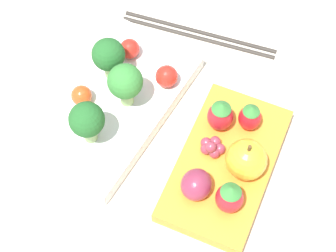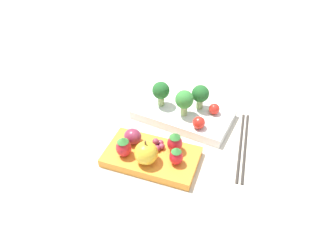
# 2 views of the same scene
# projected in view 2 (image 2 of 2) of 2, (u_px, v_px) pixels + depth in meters

# --- Properties ---
(ground_plane) EXTENTS (4.00, 4.00, 0.00)m
(ground_plane) POSITION_uv_depth(u_px,v_px,m) (166.00, 138.00, 0.66)
(ground_plane) COLOR beige
(bento_box_savoury) EXTENTS (0.23, 0.14, 0.02)m
(bento_box_savoury) POSITION_uv_depth(u_px,v_px,m) (183.00, 114.00, 0.70)
(bento_box_savoury) COLOR white
(bento_box_savoury) RESTS_ON ground_plane
(bento_box_fruit) EXTENTS (0.19, 0.12, 0.02)m
(bento_box_fruit) POSITION_uv_depth(u_px,v_px,m) (150.00, 156.00, 0.60)
(bento_box_fruit) COLOR orange
(bento_box_fruit) RESTS_ON ground_plane
(broccoli_floret_0) EXTENTS (0.04, 0.04, 0.06)m
(broccoli_floret_0) POSITION_uv_depth(u_px,v_px,m) (200.00, 95.00, 0.68)
(broccoli_floret_0) COLOR #93B770
(broccoli_floret_0) RESTS_ON bento_box_savoury
(broccoli_floret_1) EXTENTS (0.04, 0.04, 0.06)m
(broccoli_floret_1) POSITION_uv_depth(u_px,v_px,m) (184.00, 100.00, 0.66)
(broccoli_floret_1) COLOR #93B770
(broccoli_floret_1) RESTS_ON bento_box_savoury
(broccoli_floret_2) EXTENTS (0.04, 0.04, 0.06)m
(broccoli_floret_2) POSITION_uv_depth(u_px,v_px,m) (161.00, 91.00, 0.69)
(broccoli_floret_2) COLOR #93B770
(broccoli_floret_2) RESTS_ON bento_box_savoury
(cherry_tomato_0) EXTENTS (0.03, 0.03, 0.03)m
(cherry_tomato_0) POSITION_uv_depth(u_px,v_px,m) (214.00, 109.00, 0.68)
(cherry_tomato_0) COLOR red
(cherry_tomato_0) RESTS_ON bento_box_savoury
(cherry_tomato_1) EXTENTS (0.02, 0.02, 0.02)m
(cherry_tomato_1) POSITION_uv_depth(u_px,v_px,m) (181.00, 96.00, 0.72)
(cherry_tomato_1) COLOR #DB4C1E
(cherry_tomato_1) RESTS_ON bento_box_savoury
(cherry_tomato_2) EXTENTS (0.03, 0.03, 0.03)m
(cherry_tomato_2) POSITION_uv_depth(u_px,v_px,m) (199.00, 123.00, 0.64)
(cherry_tomato_2) COLOR red
(cherry_tomato_2) RESTS_ON bento_box_savoury
(apple) EXTENTS (0.05, 0.05, 0.05)m
(apple) POSITION_uv_depth(u_px,v_px,m) (147.00, 153.00, 0.57)
(apple) COLOR gold
(apple) RESTS_ON bento_box_fruit
(strawberry_0) EXTENTS (0.03, 0.03, 0.05)m
(strawberry_0) POSITION_uv_depth(u_px,v_px,m) (124.00, 147.00, 0.58)
(strawberry_0) COLOR red
(strawberry_0) RESTS_ON bento_box_fruit
(strawberry_1) EXTENTS (0.03, 0.03, 0.04)m
(strawberry_1) POSITION_uv_depth(u_px,v_px,m) (176.00, 156.00, 0.57)
(strawberry_1) COLOR red
(strawberry_1) RESTS_ON bento_box_fruit
(strawberry_2) EXTENTS (0.03, 0.03, 0.05)m
(strawberry_2) POSITION_uv_depth(u_px,v_px,m) (175.00, 142.00, 0.59)
(strawberry_2) COLOR red
(strawberry_2) RESTS_ON bento_box_fruit
(plum) EXTENTS (0.04, 0.03, 0.03)m
(plum) POSITION_uv_depth(u_px,v_px,m) (133.00, 136.00, 0.61)
(plum) COLOR #892D47
(plum) RESTS_ON bento_box_fruit
(grape_cluster) EXTENTS (0.03, 0.03, 0.02)m
(grape_cluster) POSITION_uv_depth(u_px,v_px,m) (158.00, 145.00, 0.60)
(grape_cluster) COLOR #93384C
(grape_cluster) RESTS_ON bento_box_fruit
(chopsticks_pair) EXTENTS (0.05, 0.21, 0.01)m
(chopsticks_pair) POSITION_uv_depth(u_px,v_px,m) (243.00, 145.00, 0.64)
(chopsticks_pair) COLOR #332D28
(chopsticks_pair) RESTS_ON ground_plane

